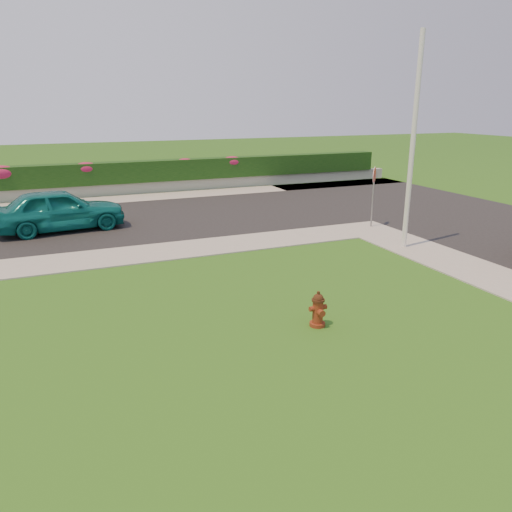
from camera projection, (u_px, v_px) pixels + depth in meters
name	position (u px, v px, depth m)	size (l,w,h in m)	color
ground	(328.00, 385.00, 8.49)	(120.00, 120.00, 0.00)	black
street_far	(26.00, 229.00, 18.99)	(26.00, 8.00, 0.04)	black
curb_corner	(366.00, 229.00, 19.01)	(2.00, 2.00, 0.04)	gray
sidewalk_beyond	(115.00, 200.00, 24.87)	(34.00, 2.00, 0.04)	gray
retaining_wall	(111.00, 189.00, 26.12)	(34.00, 0.40, 0.60)	gray
hedge	(109.00, 173.00, 25.95)	(32.00, 0.90, 1.10)	black
fire_hydrant	(318.00, 310.00, 10.66)	(0.40, 0.38, 0.79)	#54170D
sedan_teal	(59.00, 210.00, 18.50)	(1.87, 4.64, 1.58)	#0D6462
utility_pole	(413.00, 145.00, 15.62)	(0.16, 0.16, 6.73)	silver
stop_sign	(374.00, 183.00, 18.87)	(0.46, 0.47, 2.34)	slate
flower_clump_c	(1.00, 173.00, 23.93)	(1.45, 0.93, 0.72)	#AA1D58
flower_clump_d	(86.00, 168.00, 25.36)	(1.24, 0.80, 0.62)	#AA1D58
flower_clump_e	(185.00, 163.00, 27.25)	(1.05, 0.68, 0.53)	#AA1D58
flower_clump_f	(232.00, 162.00, 28.28)	(1.23, 0.79, 0.61)	#AA1D58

